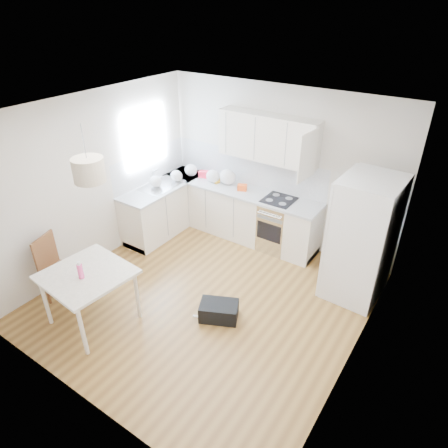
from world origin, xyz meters
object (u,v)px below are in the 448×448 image
refrigerator (363,239)px  dining_chair (62,270)px  dining_table (88,279)px  gym_bag (219,311)px

refrigerator → dining_chair: size_ratio=1.80×
dining_table → gym_bag: dining_table is taller
dining_table → dining_chair: (-0.70, 0.09, -0.20)m
refrigerator → dining_chair: (-3.41, -2.50, -0.40)m
dining_table → gym_bag: (1.37, 0.98, -0.58)m
refrigerator → dining_table: bearing=-134.2°
gym_bag → dining_table: bearing=-169.8°
dining_chair → dining_table: bearing=-24.5°
refrigerator → gym_bag: bearing=-127.7°
refrigerator → dining_table: refrigerator is taller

